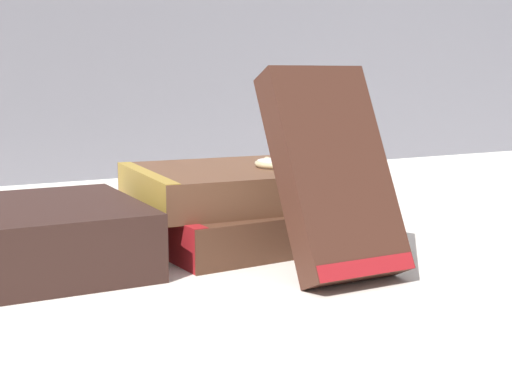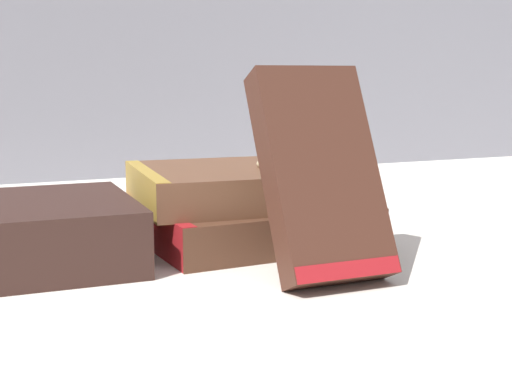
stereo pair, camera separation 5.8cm
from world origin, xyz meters
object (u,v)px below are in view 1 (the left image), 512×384
at_px(book_leaning_front, 335,179).
at_px(book_flat_bottom, 240,221).
at_px(pocket_watch, 280,163).
at_px(book_flat_top, 228,185).

bearing_deg(book_leaning_front, book_flat_bottom, 93.14).
bearing_deg(book_leaning_front, pocket_watch, 78.14).
distance_m(book_flat_bottom, book_leaning_front, 0.15).
bearing_deg(book_flat_top, pocket_watch, -11.74).
bearing_deg(book_flat_bottom, book_leaning_front, -90.26).
bearing_deg(book_flat_top, book_leaning_front, -78.19).
xyz_separation_m(book_flat_bottom, book_flat_top, (-0.01, 0.00, 0.03)).
relative_size(book_flat_bottom, book_flat_top, 1.08).
distance_m(book_leaning_front, pocket_watch, 0.13).
bearing_deg(book_flat_bottom, book_flat_top, 175.55).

